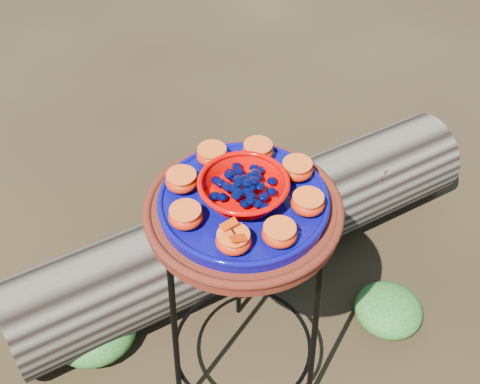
{
  "coord_description": "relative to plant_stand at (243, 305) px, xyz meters",
  "views": [
    {
      "loc": [
        -0.06,
        -0.94,
        1.71
      ],
      "look_at": [
        -0.01,
        0.0,
        0.78
      ],
      "focal_mm": 45.0,
      "sensor_mm": 36.0,
      "label": 1
    }
  ],
  "objects": [
    {
      "name": "orange_half_7",
      "position": [
        -0.13,
        -0.07,
        0.43
      ],
      "size": [
        0.07,
        0.07,
        0.04
      ],
      "primitive_type": "ellipsoid",
      "color": "#BB290B",
      "rests_on": "cobalt_plate"
    },
    {
      "name": "foliage_right",
      "position": [
        0.49,
        0.16,
        -0.29
      ],
      "size": [
        0.22,
        0.22,
        0.11
      ],
      "primitive_type": "ellipsoid",
      "color": "#0F4212",
      "rests_on": "ground"
    },
    {
      "name": "orange_half_2",
      "position": [
        0.14,
        -0.04,
        0.43
      ],
      "size": [
        0.07,
        0.07,
        0.04
      ],
      "primitive_type": "ellipsoid",
      "color": "#BB290B",
      "rests_on": "cobalt_plate"
    },
    {
      "name": "orange_half_0",
      "position": [
        -0.03,
        -0.14,
        0.43
      ],
      "size": [
        0.07,
        0.07,
        0.04
      ],
      "primitive_type": "ellipsoid",
      "color": "#BB290B",
      "rests_on": "cobalt_plate"
    },
    {
      "name": "orange_half_6",
      "position": [
        -0.14,
        0.04,
        0.43
      ],
      "size": [
        0.07,
        0.07,
        0.04
      ],
      "primitive_type": "ellipsoid",
      "color": "#BB290B",
      "rests_on": "cobalt_plate"
    },
    {
      "name": "orange_half_1",
      "position": [
        0.07,
        -0.13,
        0.43
      ],
      "size": [
        0.07,
        0.07,
        0.04
      ],
      "primitive_type": "ellipsoid",
      "color": "#BB290B",
      "rests_on": "cobalt_plate"
    },
    {
      "name": "terracotta_saucer",
      "position": [
        0.0,
        0.0,
        0.37
      ],
      "size": [
        0.45,
        0.45,
        0.04
      ],
      "primitive_type": "cylinder",
      "color": "#4B1C0D",
      "rests_on": "plant_stand"
    },
    {
      "name": "orange_half_5",
      "position": [
        -0.07,
        0.13,
        0.43
      ],
      "size": [
        0.07,
        0.07,
        0.04
      ],
      "primitive_type": "ellipsoid",
      "color": "#BB290B",
      "rests_on": "cobalt_plate"
    },
    {
      "name": "cobalt_plate",
      "position": [
        0.0,
        0.0,
        0.4
      ],
      "size": [
        0.38,
        0.38,
        0.03
      ],
      "primitive_type": "cylinder",
      "color": "#040759",
      "rests_on": "terracotta_saucer"
    },
    {
      "name": "ground",
      "position": [
        0.0,
        0.0,
        -0.35
      ],
      "size": [
        60.0,
        60.0,
        0.0
      ],
      "primitive_type": "plane",
      "color": "black"
    },
    {
      "name": "foliage_back",
      "position": [
        -0.11,
        0.51,
        -0.28
      ],
      "size": [
        0.3,
        0.3,
        0.15
      ],
      "primitive_type": "ellipsoid",
      "color": "#0F4212",
      "rests_on": "ground"
    },
    {
      "name": "foliage_left",
      "position": [
        -0.47,
        0.14,
        -0.28
      ],
      "size": [
        0.28,
        0.28,
        0.14
      ],
      "primitive_type": "ellipsoid",
      "color": "#0F4212",
      "rests_on": "ground"
    },
    {
      "name": "orange_half_3",
      "position": [
        0.13,
        0.07,
        0.43
      ],
      "size": [
        0.07,
        0.07,
        0.04
      ],
      "primitive_type": "ellipsoid",
      "color": "#BB290B",
      "rests_on": "cobalt_plate"
    },
    {
      "name": "orange_half_4",
      "position": [
        0.04,
        0.14,
        0.43
      ],
      "size": [
        0.07,
        0.07,
        0.04
      ],
      "primitive_type": "ellipsoid",
      "color": "#BB290B",
      "rests_on": "cobalt_plate"
    },
    {
      "name": "plant_stand",
      "position": [
        0.0,
        0.0,
        0.0
      ],
      "size": [
        0.44,
        0.44,
        0.7
      ],
      "primitive_type": null,
      "color": "black",
      "rests_on": "ground"
    },
    {
      "name": "driftwood_log",
      "position": [
        0.05,
        0.45,
        -0.19
      ],
      "size": [
        1.69,
        1.14,
        0.31
      ],
      "primitive_type": null,
      "rotation": [
        0.0,
        0.0,
        0.47
      ],
      "color": "black",
      "rests_on": "ground"
    },
    {
      "name": "glass_gems",
      "position": [
        0.0,
        0.0,
        0.48
      ],
      "size": [
        0.15,
        0.15,
        0.03
      ],
      "primitive_type": null,
      "color": "black",
      "rests_on": "red_bowl"
    },
    {
      "name": "butterfly",
      "position": [
        -0.03,
        -0.14,
        0.46
      ],
      "size": [
        0.09,
        0.07,
        0.01
      ],
      "primitive_type": null,
      "rotation": [
        0.0,
        0.0,
        0.39
      ],
      "color": "red",
      "rests_on": "orange_half_0"
    },
    {
      "name": "red_bowl",
      "position": [
        0.0,
        0.0,
        0.44
      ],
      "size": [
        0.19,
        0.19,
        0.05
      ],
      "primitive_type": null,
      "color": "#CB0200",
      "rests_on": "cobalt_plate"
    }
  ]
}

